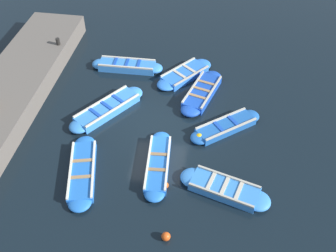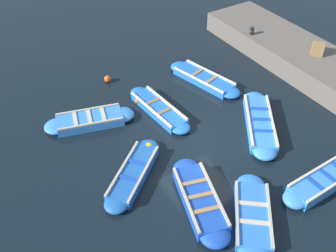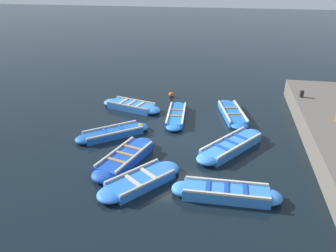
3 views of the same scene
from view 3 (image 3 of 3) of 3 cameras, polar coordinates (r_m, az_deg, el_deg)
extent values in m
plane|color=black|center=(14.63, 1.56, -2.37)|extent=(120.00, 120.00, 0.00)
cube|color=#3884E0|center=(13.99, 10.95, -3.43)|extent=(2.56, 3.06, 0.35)
ellipsoid|color=#3884E0|center=(12.90, 6.90, -5.75)|extent=(1.23, 1.24, 0.35)
ellipsoid|color=#3884E0|center=(15.16, 14.38, -1.44)|extent=(1.23, 1.24, 0.35)
cube|color=beige|center=(13.69, 12.49, -3.27)|extent=(1.82, 2.50, 0.07)
cube|color=beige|center=(14.11, 9.60, -2.09)|extent=(1.82, 2.50, 0.07)
cube|color=#1947B7|center=(13.42, 9.37, -3.65)|extent=(0.76, 0.60, 0.04)
cube|color=#1947B7|center=(13.90, 11.01, -2.73)|extent=(0.76, 0.60, 0.04)
cube|color=#1947B7|center=(14.39, 12.55, -1.86)|extent=(0.76, 0.60, 0.04)
cube|color=#1947B7|center=(12.97, -7.51, -5.58)|extent=(1.71, 2.81, 0.36)
ellipsoid|color=#1947B7|center=(12.09, -11.03, -8.38)|extent=(1.15, 1.17, 0.36)
ellipsoid|color=#1947B7|center=(13.93, -4.48, -3.13)|extent=(1.15, 1.17, 0.36)
cube|color=#B2AD9E|center=(12.64, -5.84, -5.24)|extent=(0.81, 2.50, 0.07)
cube|color=#B2AD9E|center=(13.10, -9.23, -4.27)|extent=(0.81, 2.50, 0.07)
cube|color=#9E7A51|center=(12.48, -9.00, -5.94)|extent=(0.88, 0.38, 0.04)
cube|color=#9E7A51|center=(12.87, -7.56, -4.81)|extent=(0.88, 0.38, 0.04)
cube|color=#9E7A51|center=(13.27, -6.21, -3.74)|extent=(0.88, 0.38, 0.04)
cube|color=blue|center=(17.25, 11.12, 2.12)|extent=(1.60, 2.99, 0.29)
ellipsoid|color=blue|center=(16.00, 12.30, 0.12)|extent=(1.05, 1.07, 0.29)
ellipsoid|color=blue|center=(18.53, 10.10, 3.85)|extent=(1.05, 1.07, 0.29)
cube|color=silver|center=(17.30, 12.55, 2.69)|extent=(0.75, 2.73, 0.07)
cube|color=silver|center=(17.09, 9.78, 2.65)|extent=(0.75, 2.73, 0.07)
cube|color=#9E7A51|center=(16.83, 11.49, 2.09)|extent=(0.83, 0.33, 0.04)
cube|color=#9E7A51|center=(17.55, 10.86, 3.13)|extent=(0.83, 0.33, 0.04)
cube|color=#3884E0|center=(11.17, 10.04, -11.42)|extent=(2.85, 0.91, 0.37)
ellipsoid|color=#3884E0|center=(11.20, 2.68, -10.87)|extent=(0.82, 0.79, 0.37)
ellipsoid|color=#3884E0|center=(11.32, 17.35, -11.77)|extent=(0.82, 0.79, 0.37)
cube|color=beige|center=(10.74, 10.12, -11.68)|extent=(2.77, 0.14, 0.07)
cube|color=beige|center=(11.36, 10.13, -9.39)|extent=(2.77, 0.14, 0.07)
cube|color=#1947B7|center=(11.05, 6.96, -10.36)|extent=(0.16, 0.74, 0.04)
cube|color=#1947B7|center=(11.05, 10.12, -10.57)|extent=(0.16, 0.74, 0.04)
cube|color=#1947B7|center=(11.10, 13.27, -10.75)|extent=(0.16, 0.74, 0.04)
cube|color=#3884E0|center=(17.97, -6.40, 3.47)|extent=(2.68, 1.65, 0.32)
ellipsoid|color=#3884E0|center=(18.64, -9.67, 4.08)|extent=(1.16, 1.14, 0.32)
ellipsoid|color=#3884E0|center=(17.36, -2.91, 2.80)|extent=(1.16, 1.14, 0.32)
cube|color=#B2AD9E|center=(17.54, -7.24, 3.56)|extent=(2.38, 0.75, 0.07)
cube|color=#B2AD9E|center=(18.26, -5.66, 4.52)|extent=(2.38, 0.75, 0.07)
cube|color=beige|center=(18.18, -7.85, 4.26)|extent=(0.38, 0.88, 0.04)
cube|color=beige|center=(17.90, -6.43, 4.00)|extent=(0.38, 0.88, 0.04)
cube|color=beige|center=(17.64, -4.97, 3.74)|extent=(0.38, 0.88, 0.04)
cube|color=blue|center=(11.66, -4.81, -9.50)|extent=(2.29, 2.50, 0.31)
ellipsoid|color=blue|center=(11.15, -9.83, -11.66)|extent=(1.36, 1.37, 0.31)
ellipsoid|color=blue|center=(12.27, -0.31, -7.46)|extent=(1.36, 1.37, 0.31)
cube|color=#B2AD9E|center=(11.24, -3.38, -9.78)|extent=(1.52, 1.87, 0.07)
cube|color=#B2AD9E|center=(11.89, -6.23, -7.73)|extent=(1.52, 1.87, 0.07)
cube|color=beige|center=(11.41, -6.22, -9.39)|extent=(0.80, 0.68, 0.04)
cube|color=beige|center=(11.73, -3.51, -8.21)|extent=(0.80, 0.68, 0.04)
cube|color=#1E59AD|center=(15.08, -9.55, -1.23)|extent=(2.59, 2.31, 0.30)
ellipsoid|color=#1E59AD|center=(14.78, -14.39, -2.29)|extent=(1.11, 1.10, 0.30)
ellipsoid|color=#1E59AD|center=(15.49, -4.93, -0.21)|extent=(1.11, 1.10, 0.30)
cube|color=#B2AD9E|center=(14.67, -9.11, -1.17)|extent=(2.08, 1.68, 0.07)
cube|color=#B2AD9E|center=(15.33, -10.07, -0.05)|extent=(2.08, 1.68, 0.07)
cube|color=#1947B7|center=(14.91, -10.95, -0.95)|extent=(0.57, 0.67, 0.04)
cube|color=#1947B7|center=(15.11, -8.26, -0.36)|extent=(0.57, 0.67, 0.04)
cube|color=blue|center=(16.70, 1.45, 1.83)|extent=(1.05, 2.83, 0.29)
ellipsoid|color=blue|center=(15.45, 1.03, -0.21)|extent=(0.83, 0.85, 0.29)
ellipsoid|color=blue|center=(17.98, 1.82, 3.57)|extent=(0.83, 0.85, 0.29)
cube|color=silver|center=(16.61, 2.76, 2.33)|extent=(0.29, 2.71, 0.07)
cube|color=silver|center=(16.67, 0.16, 2.44)|extent=(0.29, 2.71, 0.07)
cube|color=olive|center=(16.28, 1.34, 1.81)|extent=(0.74, 0.20, 0.04)
cube|color=olive|center=(17.00, 1.57, 2.85)|extent=(0.74, 0.20, 0.04)
cylinder|color=black|center=(18.20, 22.27, 5.21)|extent=(0.20, 0.20, 0.35)
sphere|color=#EAB214|center=(15.46, -4.83, -0.18)|extent=(0.33, 0.33, 0.33)
sphere|color=#E05119|center=(19.62, 0.59, 5.50)|extent=(0.31, 0.31, 0.31)
sphere|color=#E05119|center=(17.63, 0.56, 3.09)|extent=(0.26, 0.26, 0.26)
camera|label=1|loc=(25.75, 0.93, 36.69)|focal=42.00mm
camera|label=2|loc=(10.21, -61.62, 31.47)|focal=42.00mm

